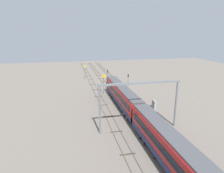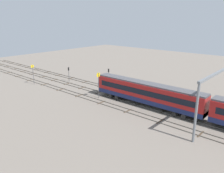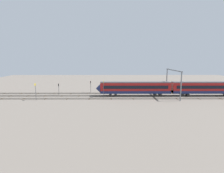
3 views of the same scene
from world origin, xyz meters
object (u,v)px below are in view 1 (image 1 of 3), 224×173
(train, at_px, (171,151))
(signal_light_trackside_departure, at_px, (108,74))
(signal_light_trackside_approach, at_px, (128,79))
(relay_cabinet, at_px, (154,104))
(speed_sign_near_foreground, at_px, (103,81))
(speed_sign_mid_trackside, at_px, (85,70))
(overhead_gantry, at_px, (140,96))

(train, distance_m, signal_light_trackside_departure, 51.18)
(signal_light_trackside_approach, relative_size, relay_cabinet, 2.36)
(speed_sign_near_foreground, relative_size, relay_cabinet, 3.10)
(train, bearing_deg, speed_sign_mid_trackside, 6.41)
(overhead_gantry, bearing_deg, signal_light_trackside_departure, -2.94)
(signal_light_trackside_departure, bearing_deg, train, 177.93)
(signal_light_trackside_approach, bearing_deg, speed_sign_mid_trackside, 39.38)
(overhead_gantry, distance_m, speed_sign_near_foreground, 24.05)
(train, xyz_separation_m, speed_sign_mid_trackside, (56.01, 6.29, 0.82))
(train, height_order, speed_sign_mid_trackside, speed_sign_mid_trackside)
(overhead_gantry, relative_size, signal_light_trackside_approach, 3.42)
(signal_light_trackside_departure, height_order, relay_cabinet, signal_light_trackside_departure)
(signal_light_trackside_approach, xyz_separation_m, relay_cabinet, (-19.50, -0.63, -1.97))
(signal_light_trackside_approach, height_order, relay_cabinet, signal_light_trackside_approach)
(speed_sign_mid_trackside, distance_m, relay_cabinet, 37.77)
(speed_sign_near_foreground, xyz_separation_m, signal_light_trackside_departure, (16.14, -4.51, -1.17))
(train, bearing_deg, relay_cabinet, -19.10)
(speed_sign_near_foreground, bearing_deg, overhead_gantry, -174.09)
(overhead_gantry, distance_m, speed_sign_mid_trackside, 45.28)
(train, bearing_deg, signal_light_trackside_departure, -2.07)
(train, bearing_deg, overhead_gantry, 1.03)
(train, distance_m, signal_light_trackside_approach, 40.86)
(speed_sign_near_foreground, height_order, signal_light_trackside_departure, speed_sign_near_foreground)
(overhead_gantry, bearing_deg, relay_cabinet, -37.74)
(overhead_gantry, bearing_deg, train, -178.97)
(speed_sign_near_foreground, xyz_separation_m, signal_light_trackside_approach, (5.31, -9.24, -0.97))
(speed_sign_near_foreground, relative_size, speed_sign_mid_trackside, 1.08)
(train, height_order, overhead_gantry, overhead_gantry)
(signal_light_trackside_departure, xyz_separation_m, relay_cabinet, (-30.32, -5.36, -1.76))
(train, relative_size, speed_sign_near_foreground, 12.88)
(speed_sign_mid_trackside, relative_size, signal_light_trackside_departure, 1.32)
(overhead_gantry, relative_size, speed_sign_mid_trackside, 2.80)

